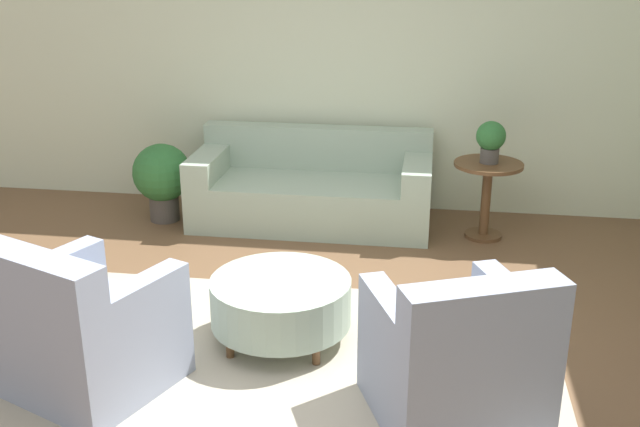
% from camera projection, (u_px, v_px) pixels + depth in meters
% --- Properties ---
extents(ground_plane, '(16.00, 16.00, 0.00)m').
position_uv_depth(ground_plane, '(282.00, 359.00, 4.53)').
color(ground_plane, brown).
extents(wall_back, '(9.70, 0.12, 2.80)m').
position_uv_depth(wall_back, '(343.00, 56.00, 6.74)').
color(wall_back, beige).
rests_on(wall_back, ground_plane).
extents(rug, '(3.31, 2.03, 0.01)m').
position_uv_depth(rug, '(282.00, 359.00, 4.53)').
color(rug, '#B2A893').
rests_on(rug, ground_plane).
extents(couch, '(2.08, 0.91, 0.80)m').
position_uv_depth(couch, '(312.00, 190.00, 6.65)').
color(couch, '#9EB29E').
rests_on(couch, ground_plane).
extents(armchair_left, '(1.04, 1.03, 0.89)m').
position_uv_depth(armchair_left, '(84.00, 333.00, 4.12)').
color(armchair_left, '#8E99B2').
rests_on(armchair_left, rug).
extents(armchair_right, '(1.04, 1.03, 0.89)m').
position_uv_depth(armchair_right, '(457.00, 362.00, 3.84)').
color(armchair_right, '#8E99B2').
rests_on(armchair_right, rug).
extents(ottoman_table, '(0.88, 0.88, 0.41)m').
position_uv_depth(ottoman_table, '(281.00, 301.00, 4.66)').
color(ottoman_table, '#9EB29E').
rests_on(ottoman_table, rug).
extents(side_table, '(0.57, 0.57, 0.66)m').
position_uv_depth(side_table, '(487.00, 186.00, 6.23)').
color(side_table, brown).
rests_on(side_table, ground_plane).
extents(potted_plant_on_side_table, '(0.24, 0.24, 0.35)m').
position_uv_depth(potted_plant_on_side_table, '(491.00, 139.00, 6.09)').
color(potted_plant_on_side_table, '#4C4742').
rests_on(potted_plant_on_side_table, side_table).
extents(potted_plant_floor, '(0.52, 0.52, 0.70)m').
position_uv_depth(potted_plant_floor, '(162.00, 176.00, 6.64)').
color(potted_plant_floor, '#4C4742').
rests_on(potted_plant_floor, ground_plane).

